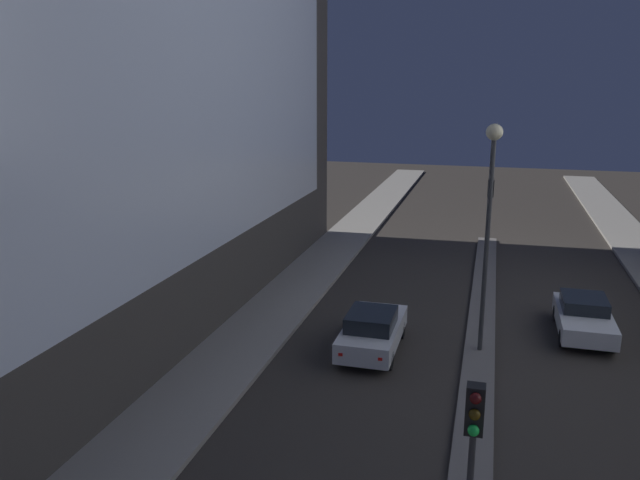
{
  "coord_description": "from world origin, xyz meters",
  "views": [
    {
      "loc": [
        0.02,
        -5.78,
        9.35
      ],
      "look_at": [
        -8.14,
        23.55,
        1.54
      ],
      "focal_mm": 35.0,
      "sensor_mm": 36.0,
      "label": 1
    }
  ],
  "objects_px": {
    "street_lamp": "(490,196)",
    "car_right_lane": "(584,316)",
    "traffic_light_mid": "(490,201)",
    "traffic_light_near": "(472,445)",
    "car_left_lane": "(372,330)"
  },
  "relations": [
    {
      "from": "traffic_light_mid",
      "to": "car_right_lane",
      "type": "relative_size",
      "value": 1.01
    },
    {
      "from": "traffic_light_mid",
      "to": "traffic_light_near",
      "type": "bearing_deg",
      "value": -90.0
    },
    {
      "from": "street_lamp",
      "to": "car_right_lane",
      "type": "distance_m",
      "value": 6.73
    },
    {
      "from": "traffic_light_mid",
      "to": "car_left_lane",
      "type": "distance_m",
      "value": 13.57
    },
    {
      "from": "traffic_light_near",
      "to": "street_lamp",
      "type": "xyz_separation_m",
      "value": [
        0.0,
        11.2,
        2.39
      ]
    },
    {
      "from": "traffic_light_near",
      "to": "street_lamp",
      "type": "bearing_deg",
      "value": 90.0
    },
    {
      "from": "traffic_light_near",
      "to": "traffic_light_mid",
      "type": "distance_m",
      "value": 23.2
    },
    {
      "from": "traffic_light_mid",
      "to": "street_lamp",
      "type": "relative_size",
      "value": 0.54
    },
    {
      "from": "car_right_lane",
      "to": "traffic_light_near",
      "type": "bearing_deg",
      "value": -104.84
    },
    {
      "from": "car_left_lane",
      "to": "car_right_lane",
      "type": "xyz_separation_m",
      "value": [
        7.39,
        3.57,
        -0.05
      ]
    },
    {
      "from": "traffic_light_near",
      "to": "car_right_lane",
      "type": "relative_size",
      "value": 1.01
    },
    {
      "from": "traffic_light_mid",
      "to": "street_lamp",
      "type": "xyz_separation_m",
      "value": [
        0.0,
        -12.0,
        2.39
      ]
    },
    {
      "from": "traffic_light_mid",
      "to": "car_right_lane",
      "type": "height_order",
      "value": "traffic_light_mid"
    },
    {
      "from": "street_lamp",
      "to": "car_right_lane",
      "type": "bearing_deg",
      "value": 36.58
    },
    {
      "from": "street_lamp",
      "to": "traffic_light_near",
      "type": "bearing_deg",
      "value": -90.0
    }
  ]
}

